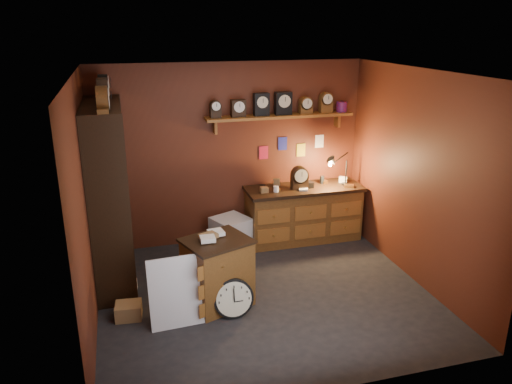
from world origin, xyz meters
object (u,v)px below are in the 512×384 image
(shelving_unit, at_px, (107,187))
(big_round_clock, at_px, (233,299))
(workbench, at_px, (303,210))
(low_cabinet, at_px, (218,270))

(shelving_unit, xyz_separation_m, big_round_clock, (1.31, -1.34, -1.02))
(shelving_unit, distance_m, big_round_clock, 2.14)
(workbench, distance_m, low_cabinet, 2.25)
(workbench, bearing_deg, big_round_clock, -129.89)
(shelving_unit, relative_size, big_round_clock, 5.50)
(low_cabinet, height_order, big_round_clock, low_cabinet)
(shelving_unit, bearing_deg, low_cabinet, -40.78)
(workbench, height_order, big_round_clock, workbench)
(shelving_unit, height_order, low_cabinet, shelving_unit)
(big_round_clock, bearing_deg, low_cabinet, 110.05)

